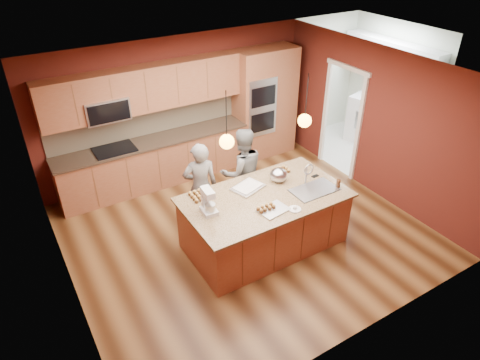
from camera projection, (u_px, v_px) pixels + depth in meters
floor at (244, 231)px, 7.19m from camera, size 5.50×5.50×0.00m
ceiling at (246, 74)px, 5.76m from camera, size 5.50×5.50×0.00m
wall_back at (177, 107)px, 8.29m from camera, size 5.50×0.00×5.50m
wall_front at (366, 257)px, 4.66m from camera, size 5.50×0.00×5.50m
wall_left at (55, 218)px, 5.26m from camera, size 0.00×5.00×5.00m
wall_right at (375, 122)px, 7.69m from camera, size 0.00×5.00×5.00m
cabinet_run at (151, 137)px, 8.00m from camera, size 3.74×0.64×2.30m
oven_column at (264, 103)px, 8.99m from camera, size 1.30×0.62×2.30m
doorway_trim at (341, 122)px, 8.42m from camera, size 0.08×1.11×2.20m
laundry_room at (391, 59)px, 8.94m from camera, size 2.60×2.70×2.70m
pendant_left at (227, 141)px, 5.58m from camera, size 0.20×0.20×0.80m
pendant_right at (305, 120)px, 6.15m from camera, size 0.20×0.20×0.80m
island at (265, 220)px, 6.68m from camera, size 2.49×1.39×1.29m
person_left at (201, 186)px, 6.93m from camera, size 0.64×0.50×1.55m
person_right at (242, 172)px, 7.26m from camera, size 0.87×0.73×1.60m
stand_mixer at (208, 203)px, 6.01m from camera, size 0.22×0.29×0.38m
sheet_cake at (248, 187)px, 6.61m from camera, size 0.56×0.48×0.05m
cooling_rack at (273, 210)px, 6.12m from camera, size 0.46×0.36×0.02m
mixing_bowl at (279, 175)px, 6.75m from camera, size 0.28×0.28×0.24m
plate at (295, 209)px, 6.14m from camera, size 0.19×0.19×0.01m
tumbler at (338, 183)px, 6.62m from camera, size 0.07×0.07×0.13m
phone at (315, 176)px, 6.93m from camera, size 0.13×0.07×0.01m
cupcakes_left at (200, 195)px, 6.41m from camera, size 0.30×0.30×0.07m
cupcakes_rack at (266, 207)px, 6.11m from camera, size 0.29×0.14×0.06m
cupcakes_right at (282, 170)px, 7.04m from camera, size 0.22×0.22×0.07m
washer at (384, 132)px, 9.44m from camera, size 0.70×0.71×0.88m
dryer at (366, 118)px, 9.85m from camera, size 0.82×0.83×1.06m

